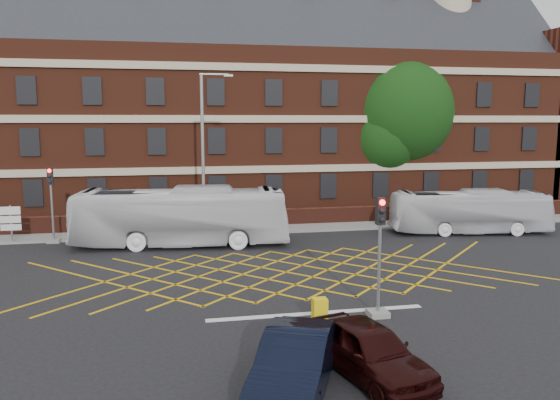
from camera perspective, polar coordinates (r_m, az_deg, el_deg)
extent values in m
plane|color=black|center=(23.40, 1.63, -8.86)|extent=(120.00, 120.00, 0.00)
cube|color=#542415|center=(44.09, -4.67, 7.13)|extent=(50.00, 12.00, 12.00)
cube|color=black|center=(44.37, -4.76, 14.90)|extent=(51.00, 10.61, 10.61)
cube|color=#B7A88C|center=(38.04, -3.65, 8.46)|extent=(50.00, 0.18, 0.50)
cube|color=black|center=(38.09, -3.63, 6.20)|extent=(1.20, 0.14, 1.80)
cylinder|color=#B7A88C|center=(50.10, 17.15, 17.28)|extent=(3.60, 3.60, 6.00)
cube|color=#4D1F14|center=(35.73, -2.95, -1.93)|extent=(56.00, 0.50, 1.10)
cube|color=slate|center=(34.85, -2.71, -3.01)|extent=(60.00, 3.00, 0.12)
cube|color=#CC990C|center=(25.28, 0.62, -7.53)|extent=(8.22, 8.22, 0.02)
cube|color=silver|center=(20.18, 3.85, -11.71)|extent=(8.00, 0.30, 0.02)
imported|color=silver|center=(30.62, -10.25, -1.71)|extent=(12.02, 4.03, 3.28)
imported|color=silver|center=(35.51, 19.22, -1.16)|extent=(9.87, 3.71, 2.68)
imported|color=black|center=(14.55, 1.58, -16.61)|extent=(3.43, 5.06, 1.58)
imported|color=black|center=(15.54, 9.34, -15.20)|extent=(2.89, 4.70, 1.49)
cylinder|color=black|center=(43.88, 11.96, 2.92)|extent=(0.90, 0.90, 5.80)
sphere|color=black|center=(43.70, 12.15, 8.97)|extent=(8.66, 8.66, 8.66)
sphere|color=black|center=(42.41, 10.62, 6.43)|extent=(5.63, 5.63, 5.63)
sphere|color=black|center=(45.04, 13.45, 6.96)|extent=(5.19, 5.19, 5.19)
cube|color=slate|center=(20.16, 10.18, -11.57)|extent=(0.70, 0.70, 0.20)
cylinder|color=gray|center=(19.66, 10.31, -7.05)|extent=(0.12, 0.12, 3.50)
cube|color=black|center=(19.23, 10.47, -1.14)|extent=(0.30, 0.25, 0.95)
sphere|color=#FF0C05|center=(19.05, 10.65, -0.26)|extent=(0.20, 0.20, 0.20)
cube|color=slate|center=(33.76, -22.53, -3.95)|extent=(0.70, 0.70, 0.20)
cylinder|color=gray|center=(33.46, -22.69, -1.19)|extent=(0.12, 0.12, 3.50)
cube|color=black|center=(33.21, -22.89, 2.30)|extent=(0.30, 0.25, 0.95)
sphere|color=#FF0C05|center=(33.04, -22.97, 2.83)|extent=(0.20, 0.20, 0.20)
cube|color=slate|center=(31.89, -7.88, -4.08)|extent=(1.00, 1.00, 0.20)
cylinder|color=gray|center=(31.23, -8.05, 4.23)|extent=(0.18, 0.18, 9.44)
cylinder|color=gray|center=(31.30, -6.92, 12.91)|extent=(1.60, 0.12, 0.12)
cube|color=gray|center=(31.36, -5.42, 12.83)|extent=(0.50, 0.20, 0.12)
cylinder|color=gray|center=(34.26, -26.27, -2.31)|extent=(0.10, 0.10, 2.20)
cube|color=silver|center=(34.06, -26.39, -1.01)|extent=(1.10, 0.06, 0.45)
cube|color=silver|center=(34.14, -26.34, -1.83)|extent=(1.10, 0.06, 0.40)
cube|color=silver|center=(34.21, -26.29, -2.58)|extent=(1.10, 0.06, 0.35)
cube|color=yellow|center=(18.88, 4.17, -11.62)|extent=(0.49, 0.40, 0.97)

